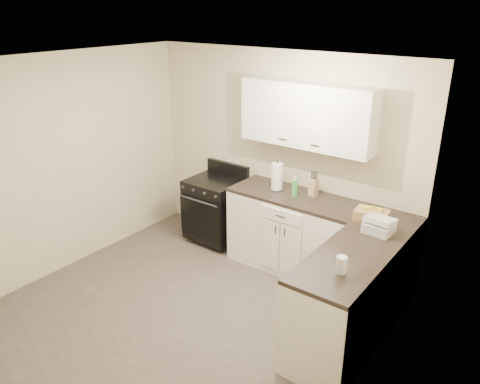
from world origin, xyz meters
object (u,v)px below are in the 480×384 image
Objects in this scene: knife_block at (313,187)px; countertop_grill at (379,228)px; stove at (214,209)px; paper_towel at (277,177)px; wicker_basket at (372,215)px.

knife_block is 0.77× the size of countertop_grill.
countertop_grill is at bearing -7.30° from stove.
paper_towel is at bearing -159.76° from knife_block.
stove is 3.11× the size of countertop_grill.
knife_block is at bearing 164.15° from wicker_basket.
wicker_basket is at bearing -7.88° from knife_block.
wicker_basket is at bearing -2.19° from stove.
wicker_basket is (1.21, -0.13, -0.11)m from paper_towel.
stove is 1.12m from paper_towel.
knife_block is 0.61× the size of wicker_basket.
stove is at bearing 177.81° from wicker_basket.
paper_towel is (0.92, 0.05, 0.64)m from stove.
stove is 4.05× the size of knife_block.
stove is at bearing 176.23° from countertop_grill.
stove is 1.48m from knife_block.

